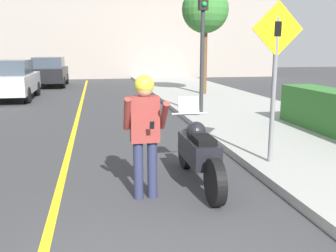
% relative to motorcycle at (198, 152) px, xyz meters
% --- Properties ---
extents(road_center_line, '(0.12, 36.00, 0.01)m').
position_rel_motorcycle_xyz_m(road_center_line, '(-2.16, 2.98, -0.51)').
color(road_center_line, yellow).
rests_on(road_center_line, ground).
extents(building_backdrop, '(28.00, 1.20, 7.09)m').
position_rel_motorcycle_xyz_m(building_backdrop, '(-1.56, 22.98, 3.03)').
color(building_backdrop, gray).
rests_on(building_backdrop, ground).
extents(motorcycle, '(0.62, 2.37, 1.31)m').
position_rel_motorcycle_xyz_m(motorcycle, '(0.00, 0.00, 0.00)').
color(motorcycle, black).
rests_on(motorcycle, ground).
extents(person_biker, '(0.59, 0.48, 1.77)m').
position_rel_motorcycle_xyz_m(person_biker, '(-0.90, -0.44, 0.58)').
color(person_biker, '#282D4C').
rests_on(person_biker, ground).
extents(crossing_sign, '(0.91, 0.08, 2.74)m').
position_rel_motorcycle_xyz_m(crossing_sign, '(1.45, 0.44, 1.28)').
color(crossing_sign, slate).
rests_on(crossing_sign, sidewalk_curb).
extents(traffic_light, '(0.26, 0.30, 3.85)m').
position_rel_motorcycle_xyz_m(traffic_light, '(1.63, 5.56, 2.30)').
color(traffic_light, '#2D2D30').
rests_on(traffic_light, sidewalk_curb).
extents(street_tree, '(2.04, 2.04, 4.69)m').
position_rel_motorcycle_xyz_m(street_tree, '(3.23, 10.77, 3.26)').
color(street_tree, brown).
rests_on(street_tree, sidewalk_curb).
extents(parked_car_silver, '(1.88, 4.20, 1.68)m').
position_rel_motorcycle_xyz_m(parked_car_silver, '(-5.08, 11.36, 0.34)').
color(parked_car_silver, black).
rests_on(parked_car_silver, ground).
extents(parked_car_black, '(1.88, 4.20, 1.68)m').
position_rel_motorcycle_xyz_m(parked_car_black, '(-4.16, 17.20, 0.34)').
color(parked_car_black, black).
rests_on(parked_car_black, ground).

